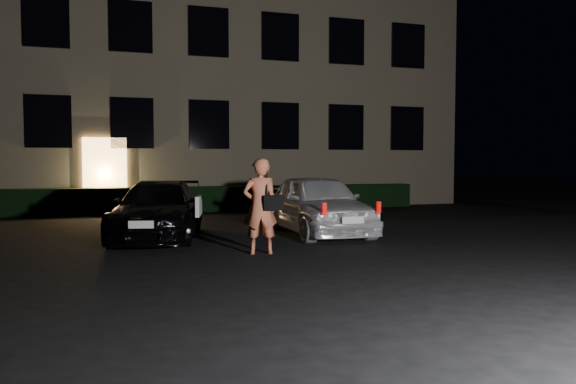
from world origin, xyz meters
name	(u,v)px	position (x,y,z in m)	size (l,w,h in m)	color
ground	(322,264)	(0.00, 0.00, 0.00)	(80.00, 80.00, 0.00)	black
building	(192,58)	(0.00, 14.99, 6.00)	(20.00, 8.11, 12.00)	#776C55
hedge	(212,199)	(0.00, 10.50, 0.42)	(15.00, 0.70, 0.85)	black
sedan	(159,210)	(-2.31, 4.14, 0.63)	(2.68, 4.63, 1.26)	black
hatch	(318,204)	(1.31, 3.64, 0.71)	(1.72, 4.19, 1.42)	silver
man	(261,206)	(-0.70, 1.33, 0.89)	(0.74, 0.48, 1.77)	#DF704D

